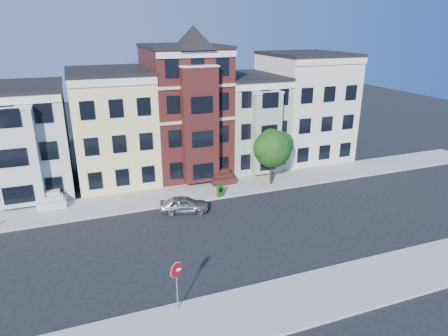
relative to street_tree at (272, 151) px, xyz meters
name	(u,v)px	position (x,y,z in m)	size (l,w,h in m)	color
ground	(242,232)	(-6.06, -7.36, -3.29)	(120.00, 120.00, 0.00)	black
far_sidewalk	(207,191)	(-6.06, 0.64, -3.21)	(60.00, 4.00, 0.15)	#9E9B93
near_sidewalk	(301,299)	(-6.06, -15.36, -3.21)	(60.00, 4.00, 0.15)	#9E9B93
house_white	(19,141)	(-21.06, 7.14, 1.21)	(8.00, 9.00, 9.00)	beige
house_yellow	(113,127)	(-13.06, 7.14, 1.71)	(7.00, 9.00, 10.00)	#F6E09D
house_brown	(185,111)	(-6.06, 7.14, 2.71)	(7.00, 9.00, 12.00)	#3C1613
house_green	(245,121)	(0.44, 7.14, 1.21)	(6.00, 9.00, 9.00)	#97A88D
house_cream	(304,107)	(7.44, 7.14, 2.21)	(8.00, 9.00, 11.00)	silver
street_tree	(272,151)	(0.00, 0.00, 0.00)	(5.40, 5.40, 6.28)	#215216
parked_car	(184,204)	(-9.03, -2.66, -2.64)	(1.54, 3.82, 1.30)	#A2A5A9
newspaper_box	(220,191)	(-5.44, -1.06, -2.64)	(0.45, 0.40, 1.00)	#155D13
stop_sign	(177,283)	(-12.45, -13.85, -1.57)	(0.86, 0.12, 3.13)	#B2080F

